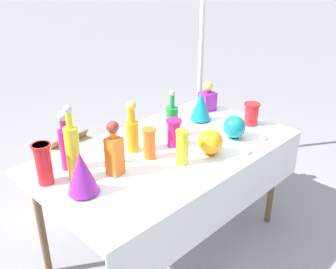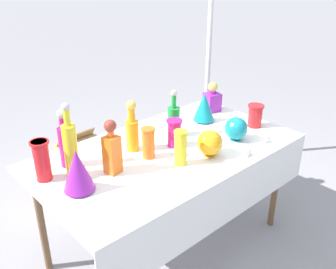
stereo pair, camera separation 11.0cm
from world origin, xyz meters
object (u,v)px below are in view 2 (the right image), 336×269
at_px(slender_vase_0, 42,159).
at_px(cardboard_box_behind_left, 75,177).
at_px(slender_vase_1, 174,132).
at_px(cardboard_box_behind_right, 85,164).
at_px(round_bowl_1, 236,128).
at_px(square_decanter_0, 111,149).
at_px(round_bowl_0, 210,143).
at_px(tall_bottle_2, 174,119).
at_px(fluted_vase_0, 78,170).
at_px(square_decanter_1, 212,99).
at_px(tall_bottle_0, 66,142).
at_px(canopy_pole, 209,58).
at_px(slender_vase_4, 255,115).
at_px(slender_vase_2, 148,142).
at_px(slender_vase_3, 181,147).
at_px(tall_bottle_1, 71,148).
at_px(tall_bottle_3, 132,130).

relative_size(slender_vase_0, cardboard_box_behind_left, 0.39).
distance_m(slender_vase_1, cardboard_box_behind_right, 1.26).
relative_size(slender_vase_1, round_bowl_1, 1.12).
xyz_separation_m(square_decanter_0, round_bowl_0, (0.54, -0.23, -0.06)).
distance_m(tall_bottle_2, fluted_vase_0, 0.81).
height_order(square_decanter_1, cardboard_box_behind_left, square_decanter_1).
height_order(tall_bottle_0, canopy_pole, canopy_pole).
distance_m(slender_vase_4, round_bowl_1, 0.28).
xyz_separation_m(slender_vase_2, round_bowl_0, (0.28, -0.23, -0.02)).
distance_m(fluted_vase_0, round_bowl_1, 1.07).
bearing_deg(square_decanter_1, cardboard_box_behind_right, 130.22).
bearing_deg(tall_bottle_0, cardboard_box_behind_right, 57.06).
bearing_deg(slender_vase_4, cardboard_box_behind_right, 119.61).
relative_size(slender_vase_3, round_bowl_1, 1.33).
distance_m(square_decanter_0, slender_vase_3, 0.39).
distance_m(tall_bottle_1, canopy_pole, 1.79).
bearing_deg(cardboard_box_behind_left, tall_bottle_1, -115.96).
distance_m(square_decanter_1, round_bowl_0, 0.73).
height_order(tall_bottle_1, cardboard_box_behind_left, tall_bottle_1).
relative_size(slender_vase_1, round_bowl_0, 1.09).
distance_m(slender_vase_1, round_bowl_0, 0.25).
relative_size(fluted_vase_0, cardboard_box_behind_left, 0.40).
bearing_deg(fluted_vase_0, slender_vase_2, 4.23).
height_order(slender_vase_3, round_bowl_0, slender_vase_3).
height_order(round_bowl_1, canopy_pole, canopy_pole).
relative_size(tall_bottle_0, slender_vase_0, 1.52).
bearing_deg(slender_vase_3, tall_bottle_2, 52.95).
bearing_deg(round_bowl_1, tall_bottle_0, 155.76).
bearing_deg(fluted_vase_0, round_bowl_1, -8.78).
distance_m(tall_bottle_0, square_decanter_1, 1.24).
distance_m(square_decanter_1, fluted_vase_0, 1.36).
distance_m(tall_bottle_0, square_decanter_0, 0.28).
bearing_deg(tall_bottle_3, round_bowl_0, -51.32).
height_order(round_bowl_0, cardboard_box_behind_left, round_bowl_0).
distance_m(tall_bottle_1, slender_vase_2, 0.45).
bearing_deg(slender_vase_1, tall_bottle_2, 48.66).
bearing_deg(round_bowl_1, tall_bottle_2, 128.54).
bearing_deg(tall_bottle_3, slender_vase_1, -30.34).
height_order(slender_vase_1, cardboard_box_behind_left, slender_vase_1).
relative_size(slender_vase_4, round_bowl_0, 0.99).
height_order(tall_bottle_1, slender_vase_1, tall_bottle_1).
relative_size(square_decanter_0, slender_vase_4, 1.97).
relative_size(cardboard_box_behind_left, canopy_pole, 0.23).
relative_size(tall_bottle_0, tall_bottle_1, 0.82).
bearing_deg(slender_vase_2, square_decanter_0, 179.19).
xyz_separation_m(slender_vase_4, cardboard_box_behind_left, (-0.84, 1.16, -0.69)).
bearing_deg(tall_bottle_0, slender_vase_4, -17.39).
height_order(slender_vase_1, round_bowl_0, slender_vase_1).
height_order(square_decanter_0, slender_vase_2, square_decanter_0).
xyz_separation_m(square_decanter_0, canopy_pole, (1.52, 0.68, 0.12)).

